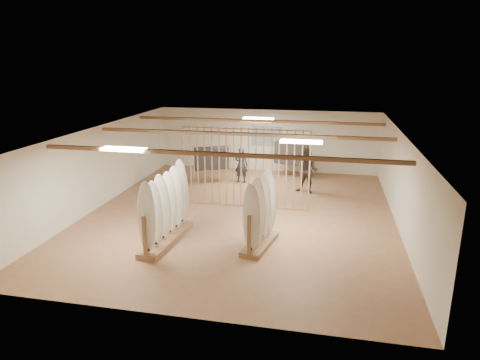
% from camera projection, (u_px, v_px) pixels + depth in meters
% --- Properties ---
extents(floor, '(12.00, 12.00, 0.00)m').
position_uv_depth(floor, '(240.00, 214.00, 14.30)').
color(floor, '#A87451').
rests_on(floor, ground).
extents(ceiling, '(12.00, 12.00, 0.00)m').
position_uv_depth(ceiling, '(240.00, 132.00, 13.53)').
color(ceiling, gray).
rests_on(ceiling, ground).
extents(wall_back, '(12.00, 0.00, 12.00)m').
position_uv_depth(wall_back, '(267.00, 140.00, 19.56)').
color(wall_back, white).
rests_on(wall_back, ground).
extents(wall_front, '(12.00, 0.00, 12.00)m').
position_uv_depth(wall_front, '(177.00, 254.00, 8.27)').
color(wall_front, white).
rests_on(wall_front, ground).
extents(wall_left, '(0.00, 12.00, 12.00)m').
position_uv_depth(wall_left, '(100.00, 166.00, 14.90)').
color(wall_left, white).
rests_on(wall_left, ground).
extents(wall_right, '(0.00, 12.00, 12.00)m').
position_uv_depth(wall_right, '(401.00, 183.00, 12.93)').
color(wall_right, white).
rests_on(wall_right, ground).
extents(ceiling_slats, '(9.50, 6.12, 0.10)m').
position_uv_depth(ceiling_slats, '(240.00, 134.00, 13.55)').
color(ceiling_slats, olive).
rests_on(ceiling_slats, ground).
extents(light_panels, '(1.20, 0.35, 0.06)m').
position_uv_depth(light_panels, '(240.00, 133.00, 13.55)').
color(light_panels, white).
rests_on(light_panels, ground).
extents(bamboo_partition, '(4.45, 0.05, 2.78)m').
position_uv_depth(bamboo_partition, '(245.00, 168.00, 14.67)').
color(bamboo_partition, tan).
rests_on(bamboo_partition, ground).
extents(poster, '(1.40, 0.03, 0.90)m').
position_uv_depth(poster, '(267.00, 136.00, 19.49)').
color(poster, teal).
rests_on(poster, ground).
extents(rack_left, '(0.77, 2.61, 2.08)m').
position_uv_depth(rack_left, '(166.00, 218.00, 12.00)').
color(rack_left, olive).
rests_on(rack_left, floor).
extents(rack_right, '(0.87, 1.80, 2.01)m').
position_uv_depth(rack_right, '(260.00, 224.00, 11.68)').
color(rack_right, olive).
rests_on(rack_right, floor).
extents(clothing_rack_a, '(1.42, 0.91, 1.60)m').
position_uv_depth(clothing_rack_a, '(212.00, 158.00, 17.67)').
color(clothing_rack_a, silver).
rests_on(clothing_rack_a, floor).
extents(clothing_rack_b, '(1.48, 0.76, 1.64)m').
position_uv_depth(clothing_rack_b, '(291.00, 154.00, 18.43)').
color(clothing_rack_b, silver).
rests_on(clothing_rack_b, floor).
extents(shopper_a, '(0.62, 0.42, 1.70)m').
position_uv_depth(shopper_a, '(241.00, 163.00, 17.77)').
color(shopper_a, '#2B2B33').
rests_on(shopper_a, floor).
extents(shopper_b, '(1.15, 1.02, 2.00)m').
position_uv_depth(shopper_b, '(307.00, 168.00, 16.32)').
color(shopper_b, '#363029').
rests_on(shopper_b, floor).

